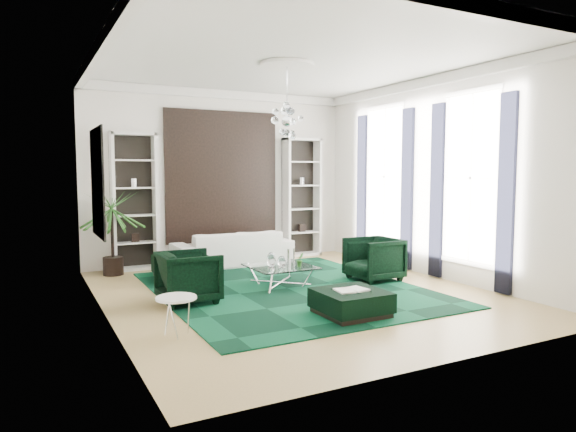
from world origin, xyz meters
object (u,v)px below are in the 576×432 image
coffee_table (281,276)px  ottoman_front (351,303)px  ottoman_side (182,267)px  side_table (177,317)px  palm (112,221)px  armchair_right (374,259)px  armchair_left (189,277)px  sofa (233,248)px

coffee_table → ottoman_front: coffee_table is taller
coffee_table → ottoman_side: 1.98m
side_table → palm: palm is taller
side_table → palm: (-0.10, 4.25, 0.82)m
coffee_table → armchair_right: bearing=-11.3°
armchair_left → sofa: bearing=-33.4°
armchair_left → armchair_right: (3.50, 0.00, 0.00)m
sofa → side_table: (-2.35, -4.15, -0.13)m
sofa → palm: 2.55m
armchair_right → ottoman_front: bearing=-44.2°
armchair_left → palm: size_ratio=0.41×
armchair_right → ottoman_front: 2.45m
ottoman_front → side_table: side_table is taller
armchair_right → side_table: bearing=-69.9°
sofa → ottoman_front: (0.05, -4.40, -0.19)m
sofa → armchair_right: (1.75, -2.65, 0.03)m
ottoman_front → sofa: bearing=90.7°
coffee_table → sofa: bearing=90.0°
sofa → ottoman_side: (-1.35, -0.85, -0.16)m
armchair_left → ottoman_side: bearing=-12.5°
armchair_right → ottoman_front: size_ratio=0.98×
palm → armchair_right: bearing=-33.2°
sofa → coffee_table: sofa is taller
coffee_table → armchair_left: bearing=-168.7°
sofa → armchair_right: size_ratio=2.85×
sofa → coffee_table: size_ratio=2.36×
ottoman_side → palm: (-1.10, 0.95, 0.85)m
armchair_right → palm: (-4.20, 2.75, 0.66)m
armchair_left → coffee_table: (1.75, 0.35, -0.22)m
sofa → palm: (-2.45, 0.10, 0.69)m
armchair_left → side_table: (-0.60, -1.50, -0.16)m
palm → ottoman_front: bearing=-60.9°
ottoman_side → side_table: side_table is taller
coffee_table → ottoman_front: (0.05, -2.10, -0.00)m
armchair_right → coffee_table: bearing=-101.3°
coffee_table → ottoman_side: bearing=133.0°
armchair_left → ottoman_front: armchair_left is taller
coffee_table → ottoman_side: (-1.35, 1.45, 0.03)m
ottoman_side → sofa: bearing=32.2°
ottoman_side → coffee_table: bearing=-47.0°
side_table → sofa: bearing=60.5°
ottoman_side → ottoman_front: (1.40, -3.55, -0.03)m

